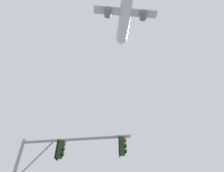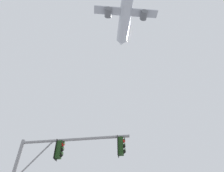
# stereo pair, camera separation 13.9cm
# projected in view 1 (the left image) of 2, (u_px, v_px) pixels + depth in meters

# --- Properties ---
(signal_pole_near) EXTENTS (5.98, 1.13, 6.31)m
(signal_pole_near) POSITION_uv_depth(u_px,v_px,m) (55.00, 167.00, 9.98)
(signal_pole_near) COLOR gray
(signal_pole_near) RESTS_ON ground
(airplane) EXTENTS (16.03, 20.75, 5.66)m
(airplane) POSITION_uv_depth(u_px,v_px,m) (125.00, 13.00, 50.82)
(airplane) COLOR #B7BCC6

